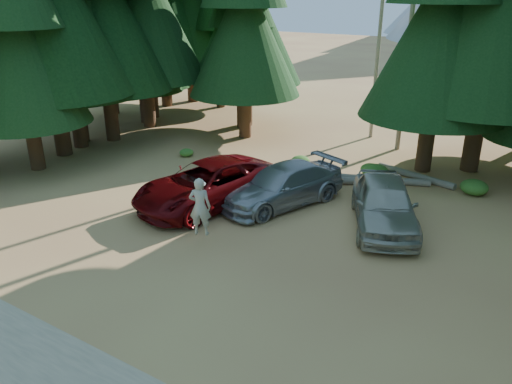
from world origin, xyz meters
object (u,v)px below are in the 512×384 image
Objects in this scene: red_pickup at (208,184)px; silver_minivan_right at (384,203)px; log_left at (320,180)px; log_right at (372,179)px; log_mid at (415,176)px; frisbee_player at (200,206)px; silver_minivan_center at (282,185)px.

silver_minivan_right is (6.39, 1.74, 0.03)m from red_pickup.
log_right is at bearing 8.01° from log_left.
log_right is at bearing -119.92° from log_mid.
red_pickup is 3.29m from frisbee_player.
silver_minivan_right is at bearing -61.07° from log_left.
silver_minivan_center is at bearing -121.58° from frisbee_player.
frisbee_player is 10.78m from log_mid.
red_pickup is at bearing -125.46° from silver_minivan_center.
red_pickup reaches higher than silver_minivan_center.
log_left is at bearing 71.52° from red_pickup.
silver_minivan_center reaches higher than log_left.
log_mid is (4.31, 9.81, -1.19)m from frisbee_player.
frisbee_player is (-4.62, -4.48, 0.47)m from silver_minivan_right.
log_mid is at bearing 68.66° from silver_minivan_right.
red_pickup is 1.25× the size of log_right.
frisbee_player reaches higher than silver_minivan_center.
red_pickup is 6.62m from silver_minivan_right.
silver_minivan_right reaches higher than log_left.
silver_minivan_center is 4.67m from log_right.
silver_minivan_center is 1.16× the size of log_left.
log_mid is (6.08, 7.07, -0.69)m from red_pickup.
frisbee_player is 0.53× the size of log_mid.
red_pickup reaches higher than log_mid.
frisbee_player reaches higher than log_right.
log_mid is at bearing 13.21° from log_left.
log_left is (-3.68, 2.65, -0.71)m from silver_minivan_right.
log_right is at bearing 82.93° from silver_minivan_center.
red_pickup is at bearing -147.02° from log_left.
silver_minivan_center is 2.90m from log_left.
log_right is (-1.78, 3.89, -0.71)m from silver_minivan_right.
red_pickup is at bearing -80.34° from frisbee_player.
log_left is (2.71, 4.39, -0.68)m from red_pickup.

